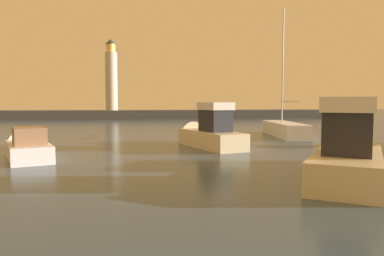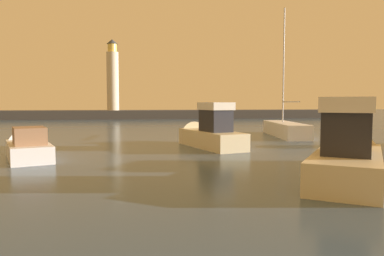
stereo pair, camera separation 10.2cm
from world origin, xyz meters
name	(u,v)px [view 1 (the left image)]	position (x,y,z in m)	size (l,w,h in m)	color
ground_plane	(156,134)	(0.00, 32.64, 0.00)	(220.00, 220.00, 0.00)	#384C60
breakwater	(148,114)	(0.00, 65.28, 0.79)	(81.24, 5.19, 1.58)	#423F3D
lighthouse	(111,77)	(-6.41, 65.28, 7.58)	(2.12, 2.12, 12.67)	beige
motorboat_0	(26,146)	(-7.86, 19.01, 0.59)	(4.10, 6.69, 2.22)	white
motorboat_3	(205,133)	(2.90, 22.52, 0.92)	(4.15, 8.01, 3.40)	beige
motorboat_5	(350,153)	(6.87, 11.43, 0.96)	(6.66, 8.26, 3.73)	beige
sailboat_moored	(284,129)	(11.27, 28.85, 0.65)	(3.03, 8.91, 11.51)	white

